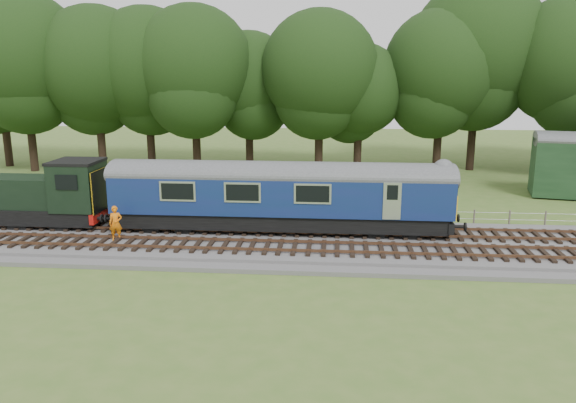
{
  "coord_description": "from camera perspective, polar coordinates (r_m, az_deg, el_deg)",
  "views": [
    {
      "loc": [
        1.93,
        -27.79,
        8.9
      ],
      "look_at": [
        -0.59,
        1.4,
        2.0
      ],
      "focal_mm": 35.0,
      "sensor_mm": 36.0,
      "label": 1
    }
  ],
  "objects": [
    {
      "name": "track_south",
      "position": [
        27.59,
        0.68,
        -4.66
      ],
      "size": [
        67.2,
        2.4,
        0.21
      ],
      "color": "black",
      "rests_on": "ballast"
    },
    {
      "name": "ground",
      "position": [
        29.24,
        0.91,
        -4.47
      ],
      "size": [
        120.0,
        120.0,
        0.0
      ],
      "primitive_type": "plane",
      "color": "#486C27",
      "rests_on": "ground"
    },
    {
      "name": "ballast",
      "position": [
        29.19,
        0.91,
        -4.14
      ],
      "size": [
        70.0,
        7.0,
        0.35
      ],
      "primitive_type": "cube",
      "color": "#4C4C4F",
      "rests_on": "ground"
    },
    {
      "name": "fence",
      "position": [
        33.54,
        1.45,
        -2.14
      ],
      "size": [
        64.0,
        0.12,
        1.0
      ],
      "primitive_type": null,
      "color": "#6B6054",
      "rests_on": "ground"
    },
    {
      "name": "shunter_loco",
      "position": [
        34.41,
        -24.54,
        0.43
      ],
      "size": [
        8.91,
        2.6,
        3.38
      ],
      "color": "black",
      "rests_on": "ground"
    },
    {
      "name": "dmu_railcar",
      "position": [
        30.0,
        -0.79,
        1.14
      ],
      "size": [
        18.05,
        2.86,
        3.88
      ],
      "color": "black",
      "rests_on": "ground"
    },
    {
      "name": "track_north",
      "position": [
        30.45,
        1.1,
        -2.93
      ],
      "size": [
        67.2,
        2.4,
        0.21
      ],
      "color": "black",
      "rests_on": "ballast"
    },
    {
      "name": "worker",
      "position": [
        30.03,
        -17.11,
        -2.11
      ],
      "size": [
        0.74,
        0.58,
        1.79
      ],
      "primitive_type": "imported",
      "rotation": [
        0.0,
        0.0,
        0.26
      ],
      "color": "orange",
      "rests_on": "ballast"
    },
    {
      "name": "tree_line",
      "position": [
        50.61,
        2.67,
        3.11
      ],
      "size": [
        70.0,
        8.0,
        18.0
      ],
      "primitive_type": null,
      "color": "black",
      "rests_on": "ground"
    }
  ]
}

